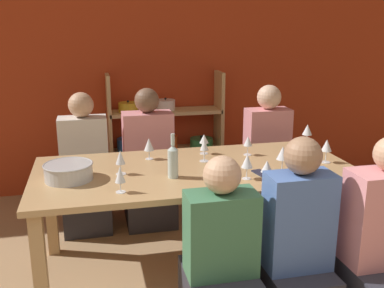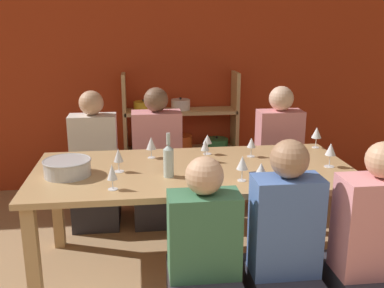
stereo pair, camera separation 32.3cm
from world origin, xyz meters
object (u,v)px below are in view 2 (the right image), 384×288
Objects in this scene: mixing_bowl at (67,167)px; cell_phone at (258,176)px; wine_glass_red_c at (112,173)px; person_near_c at (283,266)px; person_far_c at (96,176)px; wine_glass_red_b at (151,144)px; person_near_a at (371,271)px; shelf_unit at (177,144)px; person_far_b at (278,167)px; wine_glass_red_f at (317,133)px; person_near_b at (204,277)px; dining_table at (194,179)px; wine_glass_white_c at (118,156)px; wine_glass_white_d at (251,143)px; wine_glass_red_d at (331,150)px; wine_bottle_green at (168,160)px; person_far_a at (158,173)px; wine_glass_white_a at (207,140)px; wine_glass_red_e at (261,169)px; wine_glass_red_a at (205,146)px; wine_glass_empty_a at (281,156)px; wine_glass_white_b at (242,163)px.

mixing_bowl is 2.01× the size of cell_phone.
person_near_c is at bearing -25.08° from wine_glass_red_c.
person_far_c is at bearing 125.18° from person_near_c.
mixing_bowl is 1.97× the size of wine_glass_red_b.
shelf_unit is at bearing 108.98° from person_near_a.
person_far_b is 1.01× the size of person_far_c.
person_near_b reaches higher than wine_glass_red_f.
dining_table is 1.90× the size of person_near_c.
wine_glass_white_d is (0.99, 0.24, -0.01)m from wine_glass_white_c.
wine_glass_red_d is at bearing -1.18° from mixing_bowl.
person_near_c is (0.96, -0.45, -0.45)m from wine_glass_red_c.
wine_bottle_green is 1.79× the size of wine_glass_white_c.
wine_glass_red_f is 1.44m from person_far_a.
person_near_c is at bearing -76.99° from wine_glass_white_a.
person_near_c reaches higher than wine_glass_red_d.
wine_glass_red_e is at bearing -2.96° from wine_glass_red_c.
wine_glass_red_e is at bearing -72.89° from wine_glass_white_a.
person_far_b reaches higher than person_near_c.
mixing_bowl is 1.92× the size of wine_glass_white_c.
wine_glass_red_f is (1.35, 0.12, 0.01)m from wine_glass_red_b.
wine_glass_white_d is at bearing -4.70° from wine_glass_red_b.
wine_glass_white_d is at bearing 81.18° from wine_glass_red_e.
wine_glass_white_a is (0.15, 0.33, 0.20)m from dining_table.
person_far_b is at bearing 89.43° from person_near_a.
person_far_c reaches higher than wine_glass_white_a.
cell_phone is at bearing -49.89° from wine_glass_red_a.
cell_phone is 0.13× the size of person_far_c.
wine_glass_white_c is (-0.23, -0.30, 0.00)m from wine_glass_red_b.
wine_glass_empty_a is (0.56, -0.22, 0.22)m from dining_table.
dining_table is 13.68× the size of wine_glass_red_c.
shelf_unit is 1.10m from person_far_c.
wine_glass_red_f is 0.14× the size of person_far_b.
person_far_c is (-1.25, 0.66, -0.44)m from wine_glass_white_d.
wine_glass_empty_a is 0.15× the size of person_far_a.
person_far_c is at bearing 131.37° from dining_table.
wine_glass_red_d is 0.14× the size of person_far_c.
person_near_b is (-0.42, -0.41, -0.48)m from wine_glass_red_e.
mixing_bowl is at bearing -117.91° from shelf_unit.
person_far_c is (-0.78, 0.88, -0.25)m from dining_table.
mixing_bowl is 1.53m from person_near_c.
wine_glass_red_a is 0.15× the size of person_near_b.
dining_table is 0.95m from person_far_a.
wine_bottle_green reaches higher than mixing_bowl.
dining_table is 6.98× the size of mixing_bowl.
shelf_unit is at bearing 73.83° from wine_glass_red_c.
person_far_a reaches higher than wine_glass_white_b.
cell_phone is at bearing 51.94° from person_near_b.
person_far_a reaches higher than mixing_bowl.
wine_glass_white_b is at bearing -19.26° from wine_glass_white_c.
person_far_a reaches higher than person_far_b.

